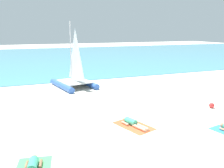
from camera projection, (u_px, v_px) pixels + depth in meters
name	position (u px, v px, depth m)	size (l,w,h in m)	color
ground_plane	(92.00, 88.00, 18.54)	(120.00, 120.00, 0.00)	silver
ocean_water	(51.00, 57.00, 39.20)	(120.00, 40.00, 0.05)	#4C9EB7
sailboat_blue	(74.00, 78.00, 18.67)	(3.18, 4.27, 5.03)	blue
sunbather_left	(32.00, 168.00, 7.58)	(0.69, 1.56, 0.30)	#3FB28C
towel_middle	(134.00, 126.00, 11.21)	(1.10, 1.90, 0.01)	#EA5933
sunbather_middle	(133.00, 123.00, 11.23)	(0.83, 1.54, 0.30)	#3FB28C
beach_ball	(212.00, 105.00, 13.76)	(0.31, 0.31, 0.31)	red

